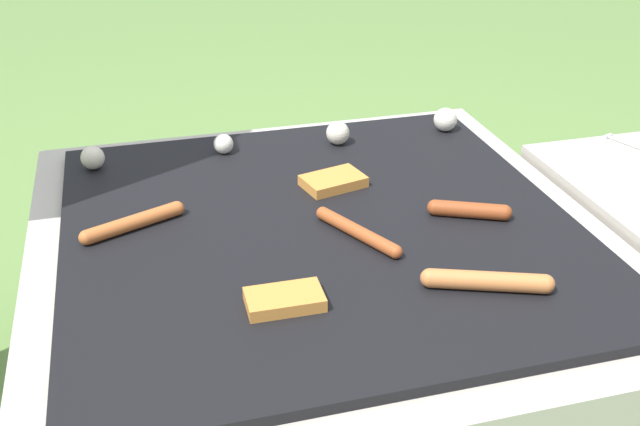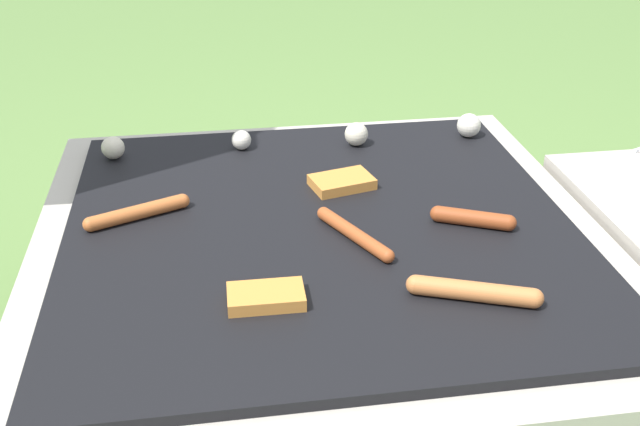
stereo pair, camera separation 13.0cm
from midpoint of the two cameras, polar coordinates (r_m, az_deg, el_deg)
name	(u,v)px [view 2 (the right image)]	position (r m, az deg, el deg)	size (l,w,h in m)	color
ground_plane	(320,406)	(1.56, 2.46, -14.60)	(14.00, 14.00, 0.00)	#608442
grill	(320,322)	(1.43, 2.63, -8.40)	(1.00, 1.00, 0.43)	#B2AA9E
sausage_front_center	(474,291)	(1.14, 14.89, -5.89)	(0.19, 0.09, 0.03)	#C6753D
sausage_mid_left	(138,212)	(1.34, -11.06, -0.02)	(0.18, 0.09, 0.03)	#B7602D
sausage_front_left	(354,234)	(1.26, 5.57, -1.66)	(0.10, 0.18, 0.02)	#A34C23
sausage_back_center	(473,218)	(1.33, 14.33, -0.46)	(0.14, 0.08, 0.03)	#93421E
bread_slice_right	(266,297)	(1.10, -0.76, -6.50)	(0.11, 0.07, 0.02)	#D18438
bread_slice_left	(342,182)	(1.43, 4.28, 2.31)	(0.13, 0.10, 0.02)	#D18438
mushroom_row	(320,135)	(1.60, 2.30, 5.89)	(0.81, 0.06, 0.05)	beige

